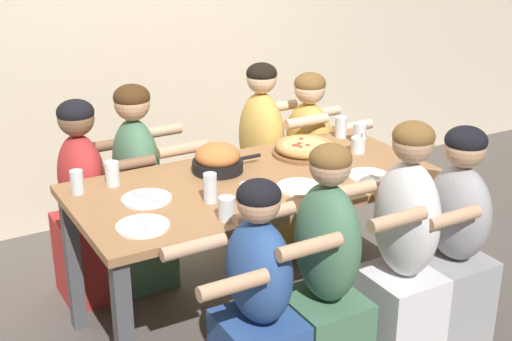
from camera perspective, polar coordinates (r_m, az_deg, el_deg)
ground_plane at (r=3.89m, az=0.00°, el=-11.57°), size 18.00×18.00×0.00m
dining_table at (r=3.56m, az=0.00°, el=-2.16°), size 1.82×0.87×0.79m
pizza_board_main at (r=3.87m, az=3.93°, el=1.78°), size 0.35×0.35×0.07m
skillet_bowl at (r=3.62m, az=-3.08°, el=0.90°), size 0.38×0.26×0.15m
empty_plate_a at (r=3.34m, az=-8.75°, el=-2.25°), size 0.23×0.23×0.02m
empty_plate_b at (r=3.61m, az=8.93°, el=-0.39°), size 0.21×0.21×0.02m
empty_plate_c at (r=3.07m, az=-9.05°, el=-4.42°), size 0.23×0.23×0.02m
empty_plate_d at (r=3.43m, az=3.50°, el=-1.33°), size 0.22×0.22×0.02m
cocktail_glass_blue at (r=3.93m, az=8.18°, el=1.97°), size 0.08×0.08×0.11m
drinking_glass_a at (r=4.16m, az=6.81°, el=3.35°), size 0.07×0.07×0.12m
drinking_glass_b at (r=4.08m, az=8.29°, el=2.98°), size 0.08×0.08×0.12m
drinking_glass_c at (r=3.51m, az=-11.41°, el=-0.36°), size 0.07×0.07×0.12m
drinking_glass_d at (r=3.46m, az=-14.12°, el=-0.98°), size 0.06×0.06×0.11m
drinking_glass_e at (r=3.21m, az=-0.63°, el=-2.16°), size 0.08×0.08×0.11m
drinking_glass_f at (r=3.26m, az=-3.68°, el=-1.40°), size 0.06×0.06×0.14m
drinking_glass_g at (r=3.38m, az=6.29°, el=-0.88°), size 0.06×0.06×0.11m
drinking_glass_h at (r=3.09m, az=-2.36°, el=-3.06°), size 0.07×0.07×0.11m
diner_far_midleft at (r=4.03m, az=-9.37°, el=-1.98°), size 0.51×0.40×1.18m
diner_near_midright at (r=3.36m, az=11.65°, el=-6.92°), size 0.51×0.40×1.21m
diner_far_midright at (r=4.34m, az=0.47°, el=0.11°), size 0.51×0.40×1.20m
diner_near_midleft at (r=3.00m, az=0.15°, el=-11.49°), size 0.51×0.40×1.09m
diner_far_left at (r=3.95m, az=-13.49°, el=-3.10°), size 0.51×0.40×1.14m
diner_near_right at (r=3.58m, az=15.51°, el=-6.04°), size 0.51×0.40×1.13m
diner_far_right at (r=4.52m, az=4.20°, el=0.41°), size 0.51×0.40×1.10m
diner_near_center at (r=3.13m, az=5.52°, el=-9.17°), size 0.51×0.40×1.18m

